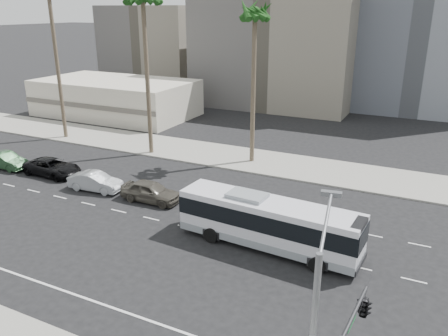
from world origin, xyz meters
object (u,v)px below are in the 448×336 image
Objects in this scene: car_c at (52,167)px; traffic_signal at (361,313)px; palm_near at (255,16)px; car_a at (151,191)px; car_d at (6,160)px; palm_mid at (143,0)px; streetlight_corner at (314,332)px; car_b at (96,182)px; city_bus at (268,222)px.

traffic_signal is (29.92, -14.28, 3.91)m from car_c.
palm_near is at bearing 123.87° from traffic_signal.
car_a is 1.04× the size of car_d.
palm_mid is at bearing -168.83° from palm_near.
palm_near reaches higher than streetlight_corner.
palm_mid is at bearing 125.11° from streetlight_corner.
car_c is at bearing 158.47° from traffic_signal.
streetlight_corner is at bearing -121.73° from traffic_signal.
streetlight_corner is at bearing -128.68° from car_b.
car_b is 11.60m from car_d.
traffic_signal reaches higher than car_b.
traffic_signal reaches higher than city_bus.
palm_near is at bearing 11.17° from palm_mid.
traffic_signal is at bearing -109.99° from car_d.
car_d is 38.18m from traffic_signal.
palm_mid is (-10.66, -2.11, 1.39)m from palm_near.
car_d is 0.57× the size of streetlight_corner.
car_d is 37.72m from streetlight_corner.
city_bus is 11.34m from car_a.
car_d is 0.85× the size of traffic_signal.
city_bus is at bearing -98.50° from car_c.
palm_mid is at bearing 148.00° from city_bus.
car_b is (-5.50, -0.17, -0.06)m from car_a.
car_b is 0.31× the size of palm_near.
car_c is 1.00× the size of traffic_signal.
city_bus is at bearing -95.13° from car_d.
streetlight_corner reaches higher than car_a.
car_d is at bearing 147.12° from streetlight_corner.
car_a is at bearing -93.68° from car_b.
car_b is at bearing -91.58° from car_d.
palm_near is at bearing 120.02° from city_bus.
car_b is 0.57× the size of streetlight_corner.
car_c is (-22.56, 3.66, -1.02)m from city_bus.
palm_mid is at bearing -24.40° from car_c.
traffic_signal reaches higher than car_d.
traffic_signal reaches higher than car_a.
car_a is 0.89× the size of car_c.
car_d is at bearing 177.48° from city_bus.
palm_mid reaches higher than car_d.
car_c is 17.84m from palm_mid.
palm_mid is (-7.17, 10.37, 14.43)m from car_a.
traffic_signal is (18.33, -13.33, 3.84)m from car_a.
palm_near is (-7.48, 15.19, 12.08)m from city_bus.
city_bus is at bearing -35.81° from palm_mid.
city_bus is 2.44× the size of car_a.
streetlight_corner reaches higher than car_c.
car_d is (-17.09, 0.40, -0.06)m from car_a.
car_b is at bearing 155.06° from traffic_signal.
palm_near is at bearing -58.39° from car_d.
palm_near is (-13.63, 27.49, 9.20)m from streetlight_corner.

